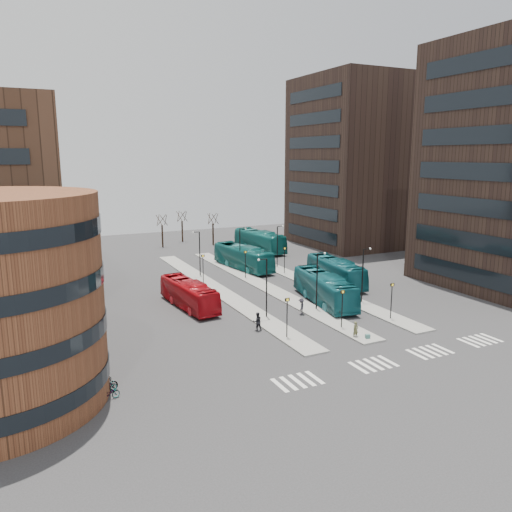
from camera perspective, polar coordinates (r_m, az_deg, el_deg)
name	(u,v)px	position (r m, az deg, el deg)	size (l,w,h in m)	color
ground	(420,382)	(39.53, 18.18, -13.51)	(160.00, 160.00, 0.00)	#2B2B2E
island_left	(218,290)	(61.56, -4.40, -3.88)	(2.50, 45.00, 0.15)	gray
island_mid	(261,284)	(63.91, 0.61, -3.27)	(2.50, 45.00, 0.15)	gray
island_right	(302,279)	(66.73, 5.23, -2.69)	(2.50, 45.00, 0.15)	gray
suitcase	(368,337)	(46.51, 12.64, -9.03)	(0.40, 0.32, 0.50)	navy
red_bus	(189,294)	(54.86, -7.68, -4.32)	(2.51, 10.73, 2.99)	#B40D16
teal_bus_a	(324,288)	(56.45, 7.81, -3.67)	(2.83, 12.11, 3.37)	#145C64
teal_bus_b	(243,257)	(72.60, -1.48, -0.15)	(2.90, 12.38, 3.45)	#125E5D
teal_bus_c	(336,271)	(64.99, 9.08, -1.74)	(2.77, 11.84, 3.30)	#135760
teal_bus_d	(259,241)	(86.35, 0.40, 1.76)	(3.01, 12.86, 3.58)	#146461
traveller	(356,330)	(46.52, 11.32, -8.28)	(0.57, 0.37, 1.55)	brown
commuter_a	(257,322)	(47.45, 0.15, -7.50)	(0.88, 0.68, 1.80)	black
commuter_b	(339,311)	(51.45, 9.46, -6.24)	(0.96, 0.40, 1.63)	black
commuter_c	(301,306)	(52.43, 5.21, -5.75)	(1.09, 0.63, 1.69)	black
bicycle_near	(108,394)	(36.39, -16.53, -14.91)	(0.57, 1.63, 0.86)	gray
bicycle_mid	(105,385)	(37.45, -16.87, -13.95)	(0.52, 1.83, 1.10)	gray
bicycle_far	(106,388)	(37.20, -16.78, -14.27)	(0.61, 1.75, 0.92)	gray
crosswalk_stripes	(400,358)	(43.29, 16.16, -11.15)	(22.35, 2.40, 0.01)	silver
tower_far	(359,163)	(94.82, 11.69, 10.41)	(20.12, 20.00, 30.00)	#30211A
sign_poles	(286,279)	(57.16, 3.39, -2.65)	(12.45, 22.12, 3.65)	black
lamp_posts	(273,260)	(61.66, 1.98, -0.48)	(14.04, 20.24, 6.12)	black
bare_trees	(186,230)	(93.40, -8.01, 2.96)	(10.97, 8.14, 5.90)	black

